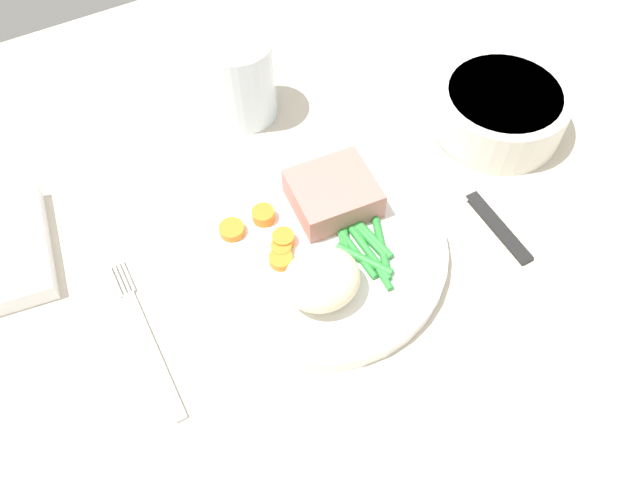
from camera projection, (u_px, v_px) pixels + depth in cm
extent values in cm
cube|color=beige|center=(350.00, 245.00, 60.84)|extent=(120.00, 90.00, 2.00)
cylinder|color=white|center=(320.00, 251.00, 58.35)|extent=(23.69, 23.69, 1.60)
cube|color=#B2756B|center=(331.00, 194.00, 59.11)|extent=(8.18, 7.50, 3.03)
ellipsoid|color=beige|center=(322.00, 279.00, 53.25)|extent=(6.72, 6.03, 4.26)
cylinder|color=orange|center=(283.00, 239.00, 57.42)|extent=(2.05, 2.05, 1.15)
cylinder|color=orange|center=(278.00, 255.00, 56.63)|extent=(2.17, 2.17, 0.84)
cylinder|color=orange|center=(232.00, 230.00, 58.17)|extent=(2.35, 2.35, 0.86)
cylinder|color=orange|center=(263.00, 215.00, 58.91)|extent=(2.14, 2.14, 1.19)
cylinder|color=orange|center=(281.00, 248.00, 57.02)|extent=(1.91, 1.91, 0.91)
cylinder|color=#2D8C38|center=(365.00, 235.00, 57.94)|extent=(1.51, 5.94, 0.72)
cylinder|color=#2D8C38|center=(343.00, 241.00, 57.61)|extent=(3.16, 7.15, 0.62)
cylinder|color=#2D8C38|center=(360.00, 248.00, 57.14)|extent=(0.94, 8.20, 0.72)
cylinder|color=#2D8C38|center=(364.00, 260.00, 56.37)|extent=(3.57, 5.21, 0.85)
cylinder|color=#2D8C38|center=(367.00, 254.00, 56.80)|extent=(1.17, 8.25, 0.67)
cylinder|color=#2D8C38|center=(364.00, 229.00, 58.28)|extent=(1.88, 7.75, 0.77)
cylinder|color=#2D8C38|center=(381.00, 245.00, 57.32)|extent=(2.97, 6.22, 0.72)
cylinder|color=#2D8C38|center=(357.00, 253.00, 56.88)|extent=(0.91, 6.05, 0.67)
cylinder|color=#2D8C38|center=(345.00, 237.00, 57.84)|extent=(2.93, 5.37, 0.66)
cube|color=silver|center=(153.00, 353.00, 53.30)|extent=(1.00, 13.00, 0.40)
cube|color=silver|center=(115.00, 282.00, 57.21)|extent=(0.24, 3.60, 0.40)
cube|color=silver|center=(120.00, 280.00, 57.31)|extent=(0.24, 3.60, 0.40)
cube|color=silver|center=(124.00, 278.00, 57.42)|extent=(0.24, 3.60, 0.40)
cube|color=silver|center=(128.00, 276.00, 57.53)|extent=(0.24, 3.60, 0.40)
cube|color=black|center=(498.00, 228.00, 60.55)|extent=(1.30, 9.00, 0.64)
cube|color=silver|center=(439.00, 158.00, 65.45)|extent=(1.70, 12.00, 0.40)
cylinder|color=silver|center=(241.00, 79.00, 65.64)|extent=(7.16, 7.16, 9.37)
cylinder|color=silver|center=(243.00, 94.00, 67.42)|extent=(6.59, 6.59, 5.07)
cylinder|color=silver|center=(500.00, 111.00, 66.00)|extent=(13.72, 13.72, 5.16)
cylinder|color=#B24C3F|center=(503.00, 102.00, 65.04)|extent=(11.66, 11.66, 2.84)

